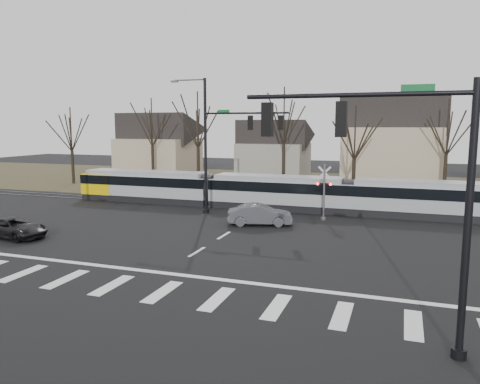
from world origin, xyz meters
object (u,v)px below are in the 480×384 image
(tram, at_px, (276,191))
(rail_crossing_signal, at_px, (324,194))
(sedan, at_px, (260,215))
(suv, at_px, (14,228))

(tram, distance_m, rail_crossing_signal, 5.42)
(sedan, distance_m, rail_crossing_signal, 5.06)
(sedan, xyz_separation_m, suv, (-12.98, -8.34, -0.12))
(suv, height_order, rail_crossing_signal, rail_crossing_signal)
(tram, height_order, sedan, tram)
(suv, relative_size, rail_crossing_signal, 1.12)
(sedan, height_order, rail_crossing_signal, rail_crossing_signal)
(sedan, relative_size, suv, 1.03)
(sedan, xyz_separation_m, rail_crossing_signal, (3.80, 3.13, 1.17))
(tram, relative_size, rail_crossing_signal, 8.94)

